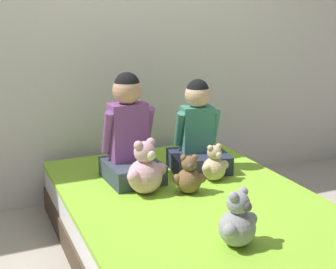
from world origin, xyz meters
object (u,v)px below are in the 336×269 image
object	(u,v)px
teddy_bear_held_by_right_child	(214,165)
teddy_bear_at_foot_of_bed	(238,222)
bed	(195,229)
child_on_right	(198,135)
teddy_bear_held_by_left_child	(145,171)
teddy_bear_between_children	(189,177)
child_on_left	(129,136)

from	to	relation	value
teddy_bear_held_by_right_child	teddy_bear_at_foot_of_bed	size ratio (longest dim) A/B	0.86
bed	child_on_right	xyz separation A→B (m)	(0.25, 0.46, 0.41)
teddy_bear_held_by_right_child	bed	bearing A→B (deg)	-145.46
bed	child_on_right	world-z (taller)	child_on_right
teddy_bear_held_by_left_child	child_on_right	bearing A→B (deg)	10.31
teddy_bear_held_by_left_child	teddy_bear_held_by_right_child	xyz separation A→B (m)	(0.46, 0.02, -0.04)
teddy_bear_held_by_left_child	bed	bearing A→B (deg)	-61.37
child_on_right	teddy_bear_between_children	distance (m)	0.44
teddy_bear_held_by_left_child	teddy_bear_at_foot_of_bed	world-z (taller)	teddy_bear_held_by_left_child
teddy_bear_held_by_left_child	teddy_bear_at_foot_of_bed	xyz separation A→B (m)	(0.16, -0.74, -0.02)
child_on_left	teddy_bear_held_by_left_child	distance (m)	0.29
child_on_right	teddy_bear_held_by_left_child	size ratio (longest dim) A/B	1.86
bed	teddy_bear_held_by_left_child	bearing A→B (deg)	136.63
bed	teddy_bear_held_by_right_child	size ratio (longest dim) A/B	8.80
teddy_bear_held_by_left_child	child_on_left	bearing A→B (deg)	72.50
teddy_bear_held_by_right_child	teddy_bear_at_foot_of_bed	world-z (taller)	teddy_bear_at_foot_of_bed
teddy_bear_at_foot_of_bed	teddy_bear_held_by_right_child	bearing A→B (deg)	44.36
teddy_bear_between_children	teddy_bear_at_foot_of_bed	distance (m)	0.64
child_on_right	teddy_bear_at_foot_of_bed	world-z (taller)	child_on_right
teddy_bear_held_by_right_child	child_on_right	bearing A→B (deg)	80.50
teddy_bear_held_by_right_child	teddy_bear_held_by_left_child	bearing A→B (deg)	173.98
teddy_bear_between_children	teddy_bear_at_foot_of_bed	size ratio (longest dim) A/B	0.86
child_on_left	child_on_right	xyz separation A→B (m)	(0.47, -0.01, -0.04)
child_on_left	teddy_bear_between_children	distance (m)	0.46
teddy_bear_held_by_left_child	teddy_bear_at_foot_of_bed	distance (m)	0.75
child_on_right	teddy_bear_between_children	size ratio (longest dim) A/B	2.57
teddy_bear_held_by_right_child	teddy_bear_between_children	xyz separation A→B (m)	(-0.23, -0.12, 0.00)
bed	teddy_bear_held_by_left_child	xyz separation A→B (m)	(-0.22, 0.21, 0.31)
teddy_bear_held_by_left_child	teddy_bear_between_children	size ratio (longest dim) A/B	1.38
child_on_right	teddy_bear_at_foot_of_bed	distance (m)	1.04
child_on_right	bed	bearing A→B (deg)	-109.28
child_on_right	teddy_bear_held_by_left_child	bearing A→B (deg)	-142.64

